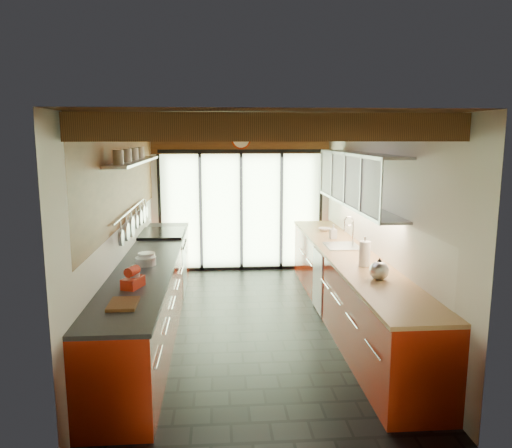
# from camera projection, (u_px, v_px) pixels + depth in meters

# --- Properties ---
(ground) EXTENTS (5.50, 5.50, 0.00)m
(ground) POSITION_uv_depth(u_px,v_px,m) (252.00, 324.00, 6.49)
(ground) COLOR black
(ground) RESTS_ON ground
(room_shell) EXTENTS (5.50, 5.50, 5.50)m
(room_shell) POSITION_uv_depth(u_px,v_px,m) (251.00, 198.00, 6.20)
(room_shell) COLOR silver
(room_shell) RESTS_ON ground
(ceiling_beams) EXTENTS (3.14, 5.06, 4.90)m
(ceiling_beams) POSITION_uv_depth(u_px,v_px,m) (249.00, 132.00, 6.44)
(ceiling_beams) COLOR #593316
(ceiling_beams) RESTS_ON ground
(glass_door) EXTENTS (2.95, 0.10, 2.90)m
(glass_door) POSITION_uv_depth(u_px,v_px,m) (241.00, 179.00, 8.85)
(glass_door) COLOR #C6EAAD
(glass_door) RESTS_ON ground
(left_counter) EXTENTS (0.68, 5.00, 0.92)m
(left_counter) POSITION_uv_depth(u_px,v_px,m) (151.00, 292.00, 6.32)
(left_counter) COLOR #961D09
(left_counter) RESTS_ON ground
(range_stove) EXTENTS (0.66, 0.90, 0.97)m
(range_stove) POSITION_uv_depth(u_px,v_px,m) (163.00, 263.00, 7.74)
(range_stove) COLOR silver
(range_stove) RESTS_ON ground
(right_counter) EXTENTS (0.68, 5.00, 0.92)m
(right_counter) POSITION_uv_depth(u_px,v_px,m) (349.00, 288.00, 6.51)
(right_counter) COLOR #961D09
(right_counter) RESTS_ON ground
(sink_assembly) EXTENTS (0.45, 0.52, 0.43)m
(sink_assembly) POSITION_uv_depth(u_px,v_px,m) (343.00, 244.00, 6.82)
(sink_assembly) COLOR silver
(sink_assembly) RESTS_ON right_counter
(upper_cabinets_right) EXTENTS (0.34, 3.00, 3.00)m
(upper_cabinets_right) POSITION_uv_depth(u_px,v_px,m) (358.00, 179.00, 6.57)
(upper_cabinets_right) COLOR silver
(upper_cabinets_right) RESTS_ON ground
(left_wall_fixtures) EXTENTS (0.28, 2.60, 0.96)m
(left_wall_fixtures) POSITION_uv_depth(u_px,v_px,m) (135.00, 186.00, 6.36)
(left_wall_fixtures) COLOR silver
(left_wall_fixtures) RESTS_ON ground
(stand_mixer) EXTENTS (0.22, 0.28, 0.23)m
(stand_mixer) POSITION_uv_depth(u_px,v_px,m) (133.00, 279.00, 4.96)
(stand_mixer) COLOR red
(stand_mixer) RESTS_ON left_counter
(pot_large) EXTENTS (0.25, 0.25, 0.13)m
(pot_large) POSITION_uv_depth(u_px,v_px,m) (147.00, 258.00, 5.92)
(pot_large) COLOR silver
(pot_large) RESTS_ON left_counter
(pot_small) EXTENTS (0.30, 0.30, 0.09)m
(pot_small) POSITION_uv_depth(u_px,v_px,m) (146.00, 261.00, 5.84)
(pot_small) COLOR silver
(pot_small) RESTS_ON left_counter
(cutting_board) EXTENTS (0.25, 0.35, 0.03)m
(cutting_board) POSITION_uv_depth(u_px,v_px,m) (123.00, 304.00, 4.45)
(cutting_board) COLOR brown
(cutting_board) RESTS_ON left_counter
(kettle) EXTENTS (0.26, 0.28, 0.24)m
(kettle) POSITION_uv_depth(u_px,v_px,m) (379.00, 269.00, 5.25)
(kettle) COLOR silver
(kettle) RESTS_ON right_counter
(paper_towel) EXTENTS (0.16, 0.16, 0.35)m
(paper_towel) POSITION_uv_depth(u_px,v_px,m) (365.00, 254.00, 5.76)
(paper_towel) COLOR white
(paper_towel) RESTS_ON right_counter
(soap_bottle) EXTENTS (0.10, 0.11, 0.21)m
(soap_bottle) POSITION_uv_depth(u_px,v_px,m) (333.00, 232.00, 7.33)
(soap_bottle) COLOR silver
(soap_bottle) RESTS_ON right_counter
(bowl) EXTENTS (0.24, 0.24, 0.05)m
(bowl) POSITION_uv_depth(u_px,v_px,m) (324.00, 229.00, 7.94)
(bowl) COLOR silver
(bowl) RESTS_ON right_counter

